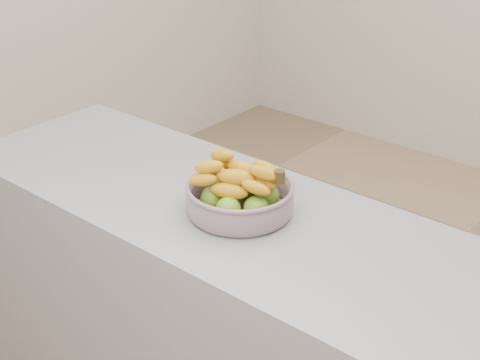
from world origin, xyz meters
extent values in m
plane|color=#997A5E|center=(0.00, 0.00, 0.00)|extent=(4.00, 4.00, 0.00)
cube|color=gray|center=(0.00, -0.59, 0.45)|extent=(2.00, 0.60, 0.90)
cylinder|color=#8FA0AC|center=(-0.03, -0.59, 0.91)|extent=(0.25, 0.25, 0.01)
torus|color=#8FA0AC|center=(-0.03, -0.59, 0.98)|extent=(0.30, 0.30, 0.01)
sphere|color=#508416|center=(-0.01, -0.66, 0.95)|extent=(0.07, 0.07, 0.07)
sphere|color=#508416|center=(0.04, -0.61, 0.95)|extent=(0.07, 0.07, 0.07)
sphere|color=#508416|center=(0.02, -0.54, 0.95)|extent=(0.07, 0.07, 0.07)
sphere|color=#508416|center=(-0.05, -0.52, 0.95)|extent=(0.07, 0.07, 0.07)
sphere|color=#508416|center=(-0.10, -0.57, 0.95)|extent=(0.07, 0.07, 0.07)
sphere|color=#508416|center=(-0.08, -0.64, 0.95)|extent=(0.07, 0.07, 0.07)
ellipsoid|color=#FFA115|center=(-0.03, -0.64, 0.99)|extent=(0.19, 0.11, 0.04)
ellipsoid|color=#FFA115|center=(-0.04, -0.59, 0.99)|extent=(0.19, 0.09, 0.04)
ellipsoid|color=#FFA115|center=(-0.05, -0.55, 0.99)|extent=(0.19, 0.07, 0.04)
ellipsoid|color=#FFA115|center=(-0.02, -0.62, 1.02)|extent=(0.19, 0.12, 0.04)
ellipsoid|color=#FFA115|center=(-0.04, -0.57, 1.02)|extent=(0.19, 0.06, 0.04)
cylinder|color=#382A12|center=(0.08, -0.56, 1.03)|extent=(0.03, 0.03, 0.03)
camera|label=1|loc=(0.99, -1.82, 1.81)|focal=50.00mm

